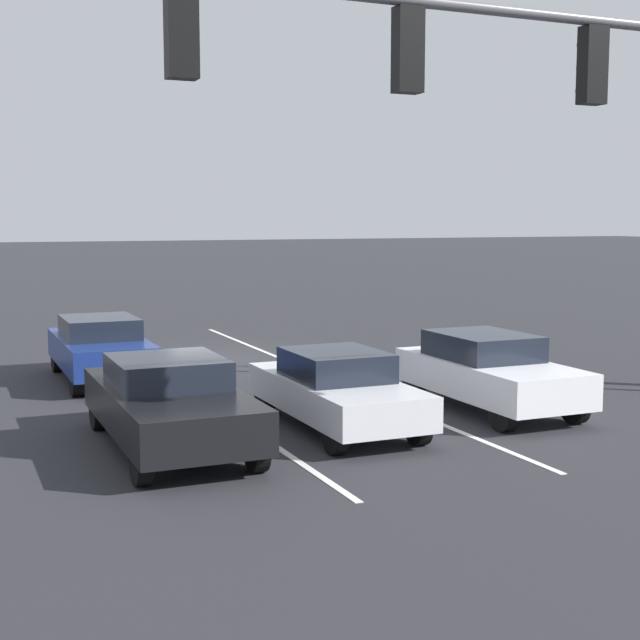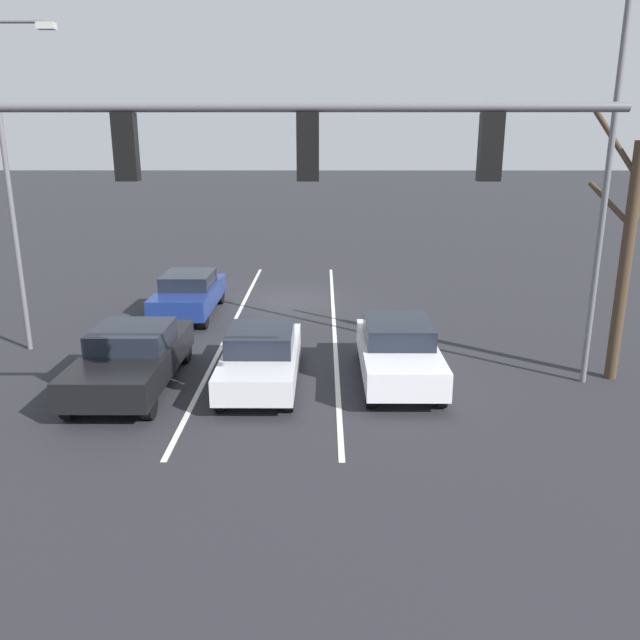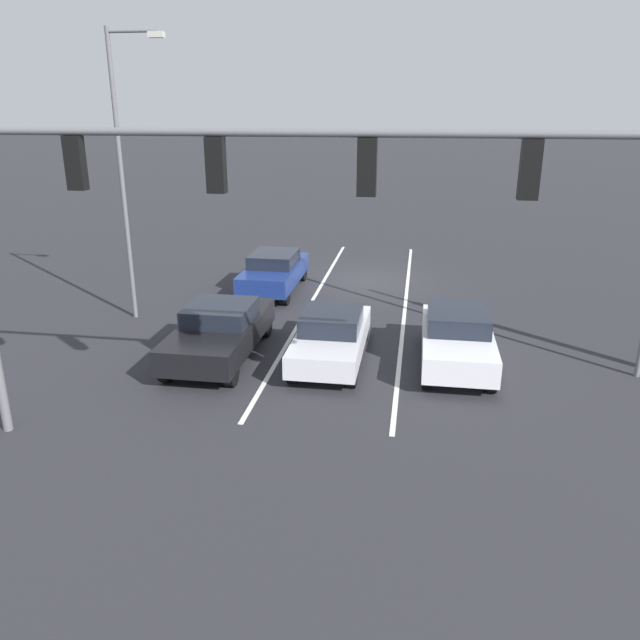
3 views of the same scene
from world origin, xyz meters
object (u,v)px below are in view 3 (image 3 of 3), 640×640
car_silver_midlane_front (331,335)px  car_navy_rightlane_second (274,271)px  car_white_leftlane_front (457,337)px  street_lamp_right_shoulder (125,162)px  traffic_signal_gantry (182,196)px  car_black_rightlane_front (220,330)px

car_silver_midlane_front → car_navy_rightlane_second: bearing=-64.1°
car_white_leftlane_front → street_lamp_right_shoulder: 11.09m
car_navy_rightlane_second → traffic_signal_gantry: bearing=95.3°
car_white_leftlane_front → traffic_signal_gantry: 8.55m
car_white_leftlane_front → traffic_signal_gantry: traffic_signal_gantry is taller
traffic_signal_gantry → street_lamp_right_shoulder: bearing=-58.1°
car_white_leftlane_front → car_black_rightlane_front: 6.37m
car_navy_rightlane_second → street_lamp_right_shoulder: size_ratio=0.51×
car_white_leftlane_front → car_black_rightlane_front: bearing=4.2°
car_black_rightlane_front → street_lamp_right_shoulder: bearing=-37.8°
car_silver_midlane_front → street_lamp_right_shoulder: street_lamp_right_shoulder is taller
car_black_rightlane_front → street_lamp_right_shoulder: 6.22m
car_silver_midlane_front → car_navy_rightlane_second: (3.04, -6.27, 0.07)m
street_lamp_right_shoulder → car_navy_rightlane_second: bearing=-134.7°
traffic_signal_gantry → car_silver_midlane_front: bearing=-112.2°
car_silver_midlane_front → car_navy_rightlane_second: size_ratio=0.99×
car_silver_midlane_front → traffic_signal_gantry: bearing=67.8°
car_silver_midlane_front → car_navy_rightlane_second: car_navy_rightlane_second is taller
traffic_signal_gantry → car_navy_rightlane_second: bearing=-84.7°
car_silver_midlane_front → traffic_signal_gantry: 6.86m
car_navy_rightlane_second → traffic_signal_gantry: (-1.03, 11.19, 4.26)m
car_white_leftlane_front → car_navy_rightlane_second: 8.77m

